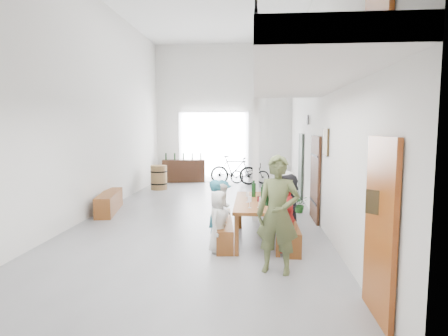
# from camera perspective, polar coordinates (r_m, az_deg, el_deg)

# --- Properties ---
(floor) EXTENTS (12.00, 12.00, 0.00)m
(floor) POSITION_cam_1_polar(r_m,az_deg,el_deg) (9.53, -3.12, -7.14)
(floor) COLOR slate
(floor) RESTS_ON ground
(room_walls) EXTENTS (12.00, 12.00, 12.00)m
(room_walls) POSITION_cam_1_polar(r_m,az_deg,el_deg) (9.37, -3.25, 14.51)
(room_walls) COLOR silver
(room_walls) RESTS_ON ground
(gateway_portal) EXTENTS (2.80, 0.08, 2.80)m
(gateway_portal) POSITION_cam_1_polar(r_m,az_deg,el_deg) (15.24, -1.61, 3.20)
(gateway_portal) COLOR white
(gateway_portal) RESTS_ON ground
(right_wall_decor) EXTENTS (0.07, 8.28, 5.07)m
(right_wall_decor) POSITION_cam_1_polar(r_m,az_deg,el_deg) (7.47, 15.74, 2.47)
(right_wall_decor) COLOR #8C3F10
(right_wall_decor) RESTS_ON ground
(balcony) EXTENTS (1.52, 5.62, 4.00)m
(balcony) POSITION_cam_1_polar(r_m,az_deg,el_deg) (6.15, 11.59, 13.22)
(balcony) COLOR white
(balcony) RESTS_ON ground
(tasting_table) EXTENTS (0.85, 2.06, 0.79)m
(tasting_table) POSITION_cam_1_polar(r_m,az_deg,el_deg) (7.27, 5.03, -5.66)
(tasting_table) COLOR brown
(tasting_table) RESTS_ON ground
(bench_inner) EXTENTS (0.49, 1.89, 0.43)m
(bench_inner) POSITION_cam_1_polar(r_m,az_deg,el_deg) (7.40, 0.01, -9.35)
(bench_inner) COLOR brown
(bench_inner) RESTS_ON ground
(bench_wall) EXTENTS (0.24, 1.85, 0.43)m
(bench_wall) POSITION_cam_1_polar(r_m,az_deg,el_deg) (7.35, 9.95, -9.57)
(bench_wall) COLOR brown
(bench_wall) RESTS_ON ground
(tableware) EXTENTS (0.52, 1.15, 0.35)m
(tableware) POSITION_cam_1_polar(r_m,az_deg,el_deg) (7.19, 5.05, -4.00)
(tableware) COLOR black
(tableware) RESTS_ON tasting_table
(side_bench) EXTENTS (0.73, 1.85, 0.51)m
(side_bench) POSITION_cam_1_polar(r_m,az_deg,el_deg) (10.24, -17.08, -5.02)
(side_bench) COLOR brown
(side_bench) RESTS_ON ground
(oak_barrel) EXTENTS (0.58, 0.58, 0.86)m
(oak_barrel) POSITION_cam_1_polar(r_m,az_deg,el_deg) (13.47, -9.89, -1.43)
(oak_barrel) COLOR olive
(oak_barrel) RESTS_ON ground
(serving_counter) EXTENTS (1.75, 0.75, 0.90)m
(serving_counter) POSITION_cam_1_polar(r_m,az_deg,el_deg) (15.21, -6.17, -0.44)
(serving_counter) COLOR #381C10
(serving_counter) RESTS_ON ground
(counter_bottles) EXTENTS (1.43, 0.32, 0.28)m
(counter_bottles) POSITION_cam_1_polar(r_m,az_deg,el_deg) (15.15, -6.19, 1.77)
(counter_bottles) COLOR black
(counter_bottles) RESTS_ON serving_counter
(guest_left_a) EXTENTS (0.48, 0.61, 1.10)m
(guest_left_a) POSITION_cam_1_polar(r_m,az_deg,el_deg) (6.65, -0.86, -8.14)
(guest_left_a) COLOR silver
(guest_left_a) RESTS_ON ground
(guest_left_b) EXTENTS (0.31, 0.46, 1.22)m
(guest_left_b) POSITION_cam_1_polar(r_m,az_deg,el_deg) (7.11, -1.09, -6.70)
(guest_left_b) COLOR #266C80
(guest_left_b) RESTS_ON ground
(guest_left_c) EXTENTS (0.56, 0.62, 1.06)m
(guest_left_c) POSITION_cam_1_polar(r_m,az_deg,el_deg) (7.68, -0.17, -6.33)
(guest_left_c) COLOR silver
(guest_left_c) RESTS_ON ground
(guest_left_d) EXTENTS (0.47, 0.73, 1.06)m
(guest_left_d) POSITION_cam_1_polar(r_m,az_deg,el_deg) (8.19, -0.28, -5.54)
(guest_left_d) COLOR #266C80
(guest_left_d) RESTS_ON ground
(guest_right_a) EXTENTS (0.31, 0.73, 1.24)m
(guest_right_a) POSITION_cam_1_polar(r_m,az_deg,el_deg) (6.77, 9.49, -7.37)
(guest_right_a) COLOR red
(guest_right_a) RESTS_ON ground
(guest_right_b) EXTENTS (0.57, 1.25, 1.30)m
(guest_right_b) POSITION_cam_1_polar(r_m,az_deg,el_deg) (7.50, 9.81, -5.80)
(guest_right_b) COLOR black
(guest_right_b) RESTS_ON ground
(guest_right_c) EXTENTS (0.48, 0.68, 1.30)m
(guest_right_c) POSITION_cam_1_polar(r_m,az_deg,el_deg) (7.93, 9.59, -5.14)
(guest_right_c) COLOR silver
(guest_right_c) RESTS_ON ground
(host_standing) EXTENTS (0.75, 0.59, 1.79)m
(host_standing) POSITION_cam_1_polar(r_m,az_deg,el_deg) (5.71, 8.19, -7.03)
(host_standing) COLOR #4D5630
(host_standing) RESTS_ON ground
(potted_plant) EXTENTS (0.41, 0.36, 0.44)m
(potted_plant) POSITION_cam_1_polar(r_m,az_deg,el_deg) (9.90, 11.49, -5.44)
(potted_plant) COLOR #194719
(potted_plant) RESTS_ON ground
(bicycle_near) EXTENTS (1.54, 0.55, 0.81)m
(bicycle_near) POSITION_cam_1_polar(r_m,az_deg,el_deg) (14.69, 3.96, -0.83)
(bicycle_near) COLOR black
(bicycle_near) RESTS_ON ground
(bicycle_far) EXTENTS (1.89, 0.71, 1.11)m
(bicycle_far) POSITION_cam_1_polar(r_m,az_deg,el_deg) (14.38, 1.52, -0.36)
(bicycle_far) COLOR black
(bicycle_far) RESTS_ON ground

